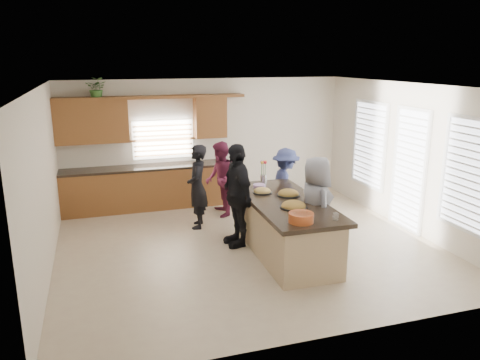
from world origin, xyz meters
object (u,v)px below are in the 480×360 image
object	(u,v)px
woman_right_back	(286,185)
woman_right_front	(315,207)
woman_left_mid	(221,179)
woman_left_back	(197,187)
island	(285,229)
salad_bowl	(301,217)
woman_left_front	(237,195)

from	to	relation	value
woman_right_back	woman_right_front	size ratio (longest dim) A/B	0.89
woman_left_mid	woman_right_front	xyz separation A→B (m)	(0.95, -2.49, 0.06)
woman_right_front	woman_right_back	bearing A→B (deg)	-5.25
woman_right_front	woman_left_mid	bearing A→B (deg)	22.25
woman_left_back	woman_left_mid	distance (m)	0.83
woman_left_back	island	bearing A→B (deg)	47.94
salad_bowl	woman_left_front	size ratio (longest dim) A/B	0.20
woman_left_front	woman_left_mid	bearing A→B (deg)	169.80
island	woman_right_back	bearing A→B (deg)	68.37
woman_right_back	woman_right_front	bearing A→B (deg)	179.57
island	woman_left_mid	xyz separation A→B (m)	(-0.51, 2.28, 0.34)
woman_left_mid	woman_right_back	size ratio (longest dim) A/B	1.04
woman_left_back	woman_right_front	xyz separation A→B (m)	(1.57, -1.94, 0.03)
woman_left_mid	woman_right_back	bearing A→B (deg)	61.92
woman_left_back	woman_left_mid	size ratio (longest dim) A/B	1.04
island	woman_right_back	distance (m)	1.69
woman_right_front	island	bearing A→B (deg)	65.82
island	woman_right_back	xyz separation A→B (m)	(0.65, 1.53, 0.30)
salad_bowl	woman_right_back	size ratio (longest dim) A/B	0.24
woman_right_back	woman_left_front	bearing A→B (deg)	130.32
island	woman_right_front	bearing A→B (deg)	-24.22
salad_bowl	woman_right_back	world-z (taller)	woman_right_back
woman_left_back	woman_left_front	size ratio (longest dim) A/B	0.90
island	woman_left_mid	distance (m)	2.36
island	woman_left_front	xyz separation A→B (m)	(-0.65, 0.65, 0.46)
woman_right_back	woman_left_back	bearing A→B (deg)	89.70
salad_bowl	woman_right_back	bearing A→B (deg)	71.81
woman_left_front	woman_right_front	size ratio (longest dim) A/B	1.08
salad_bowl	woman_left_back	world-z (taller)	woman_left_back
woman_right_back	salad_bowl	bearing A→B (deg)	167.92
woman_right_front	salad_bowl	bearing A→B (deg)	143.61
woman_left_mid	woman_left_front	distance (m)	1.64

